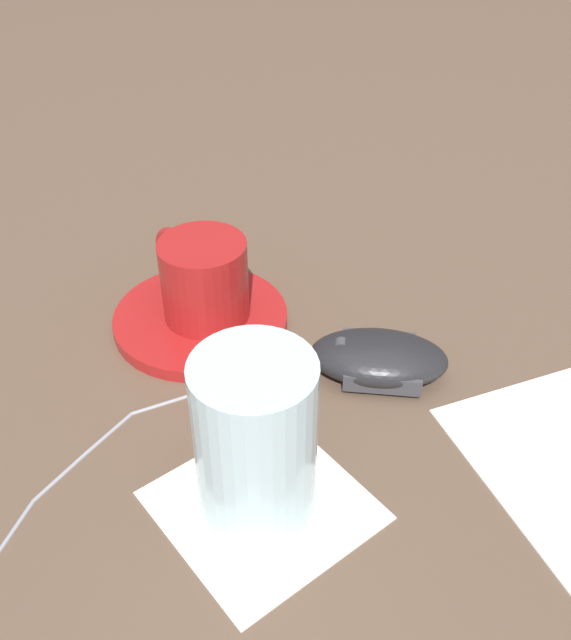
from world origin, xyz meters
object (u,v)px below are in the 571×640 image
Objects in this scene: computer_mouse at (378,358)px; drinking_glass at (255,438)px; saucer at (201,319)px; coffee_cup at (203,278)px.

computer_mouse is 0.16m from drinking_glass.
computer_mouse is (0.11, 0.12, 0.01)m from saucer.
computer_mouse is (0.11, 0.12, -0.03)m from coffee_cup.
coffee_cup is at bearing -132.31° from computer_mouse.
coffee_cup is at bearing 102.17° from saucer.
computer_mouse is 1.07× the size of drinking_glass.
drinking_glass is at bearing -53.84° from computer_mouse.
drinking_glass reaches higher than saucer.
coffee_cup is at bearing 177.29° from drinking_glass.
drinking_glass reaches higher than computer_mouse.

